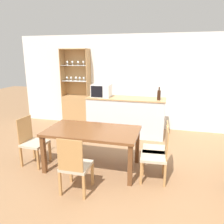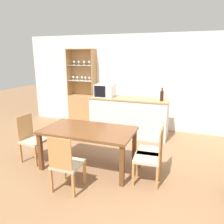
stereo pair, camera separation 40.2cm
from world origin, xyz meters
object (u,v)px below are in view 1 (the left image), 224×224
dining_chair_side_right_far (157,148)px  dining_chair_head_near (75,166)px  display_cabinet (77,104)px  wine_bottle (159,95)px  microwave (102,91)px  dining_table (92,134)px  dining_chair_side_right_near (157,155)px  dining_chair_side_left_near (33,142)px

dining_chair_side_right_far → dining_chair_head_near: (-1.14, -0.92, 0.00)m
display_cabinet → wine_bottle: (2.37, -0.63, 0.48)m
dining_chair_side_right_far → dining_chair_head_near: bearing=125.2°
dining_chair_side_right_far → microwave: microwave is taller
display_cabinet → dining_table: display_cabinet is taller
dining_chair_side_right_near → microwave: size_ratio=1.92×
dining_table → dining_chair_side_left_near: size_ratio=1.82×
dining_chair_head_near → microwave: microwave is taller
display_cabinet → dining_table: bearing=-60.9°
dining_chair_side_right_near → microwave: (-1.52, 1.94, 0.69)m
dining_chair_side_right_near → dining_table: bearing=79.1°
display_cabinet → dining_chair_side_right_near: bearing=-45.5°
dining_table → dining_chair_side_left_near: 1.17m
display_cabinet → dining_chair_head_near: size_ratio=2.42×
dining_chair_side_left_near → dining_chair_head_near: 1.31m
display_cabinet → dining_chair_side_left_near: bearing=-85.9°
microwave → dining_chair_side_right_near: bearing=-51.9°
dining_table → microwave: (-0.38, 1.81, 0.49)m
dining_table → microwave: size_ratio=3.49×
dining_table → dining_chair_side_right_near: (1.14, -0.13, -0.21)m
dining_table → dining_chair_head_near: (0.00, -0.78, -0.21)m
dining_table → dining_chair_side_left_near: bearing=-173.3°
dining_chair_head_near → microwave: bearing=98.1°
dining_table → dining_chair_head_near: size_ratio=1.82×
display_cabinet → microwave: bearing=-30.9°
dining_table → wine_bottle: wine_bottle is taller
dining_chair_side_right_near → wine_bottle: size_ratio=2.88×
dining_chair_side_left_near → dining_chair_side_right_near: size_ratio=1.00×
microwave → dining_chair_side_left_near: bearing=-111.3°
microwave → dining_chair_side_right_far: bearing=-47.7°
dining_chair_head_near → wine_bottle: wine_bottle is taller
display_cabinet → dining_chair_head_near: bearing=-67.2°
wine_bottle → dining_chair_side_right_near: bearing=-87.3°
microwave → display_cabinet: bearing=149.1°
display_cabinet → dining_chair_side_right_near: size_ratio=2.42×
dining_table → dining_chair_side_right_far: 1.17m
dining_chair_side_right_far → dining_chair_side_right_near: bearing=176.3°
dining_chair_side_right_far → dining_chair_side_right_near: same height
dining_table → display_cabinet: bearing=119.1°
dining_chair_side_left_near → dining_chair_head_near: (1.14, -0.64, 0.00)m
wine_bottle → dining_chair_side_left_near: bearing=-139.4°
dining_chair_side_right_far → microwave: bearing=38.7°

